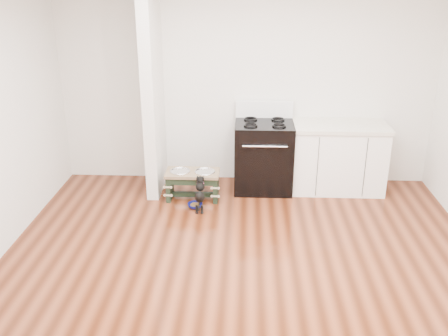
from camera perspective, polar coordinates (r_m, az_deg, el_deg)
ground at (r=4.93m, az=2.08°, el=-12.52°), size 5.00×5.00×0.00m
room_shell at (r=4.23m, az=2.37°, el=5.89°), size 5.00×5.00×5.00m
partition_wall at (r=6.44m, az=-8.13°, el=8.81°), size 0.15×0.80×2.70m
oven_range at (r=6.64m, az=4.54°, el=1.51°), size 0.76×0.69×1.14m
cabinet_run at (r=6.77m, az=12.84°, el=1.19°), size 1.24×0.64×0.91m
dog_feeder at (r=6.40m, az=-3.61°, el=-1.33°), size 0.68×0.36×0.39m
puppy at (r=6.12m, az=-2.78°, el=-2.84°), size 0.12×0.35×0.42m
floor_bowl at (r=6.25m, az=-3.32°, el=-4.30°), size 0.19×0.19×0.06m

